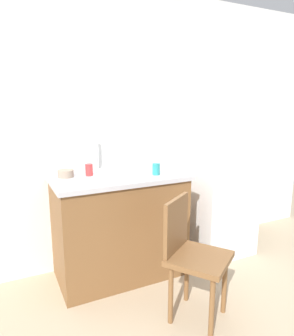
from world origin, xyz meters
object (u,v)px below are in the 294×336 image
Objects in this scene: cup_teal at (156,169)px; terracotta_bowl at (66,173)px; dish_tray at (116,172)px; refrigerator at (218,195)px; cup_red at (89,170)px; chair at (191,253)px.

terracotta_bowl is at bearing 160.50° from cup_teal.
dish_tray is 2.10× the size of terracotta_bowl.
refrigerator is 11.93× the size of cup_red.
cup_teal is (-0.80, -0.13, 0.38)m from refrigerator.
cup_teal is at bearing -22.95° from cup_red.
cup_teal is 1.00× the size of cup_red.
chair is at bearing -94.25° from cup_teal.
dish_tray is at bearing -14.14° from terracotta_bowl.
cup_teal is at bearing -26.15° from dish_tray.
cup_red is at bearing 157.05° from cup_teal.
dish_tray is (-1.12, 0.03, 0.36)m from refrigerator.
cup_red is at bearing 161.77° from dish_tray.
dish_tray reaches higher than chair.
cup_red is at bearing 84.85° from chair.
terracotta_bowl is (-1.53, 0.13, 0.36)m from refrigerator.
refrigerator reaches higher than terracotta_bowl.
cup_teal is at bearing -19.50° from terracotta_bowl.
refrigerator is at bearing -4.89° from terracotta_bowl.
refrigerator is 1.40m from cup_red.
cup_teal reaches higher than dish_tray.
refrigerator is at bearing 7.41° from chair.
cup_red is (-0.54, 0.23, -0.00)m from cup_teal.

